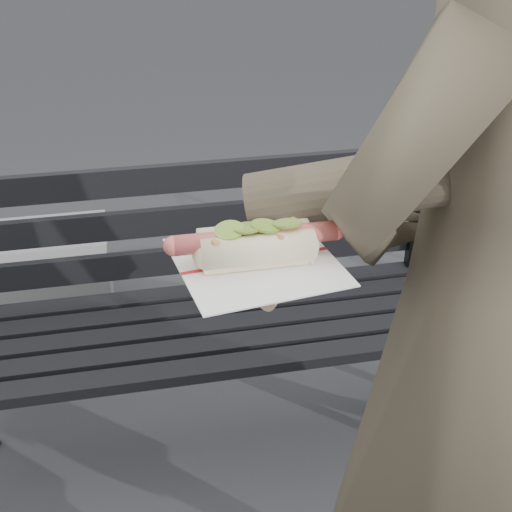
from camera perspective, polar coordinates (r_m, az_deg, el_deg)
The scene contains 3 objects.
park_bench at distance 2.00m, azimuth -4.56°, elevation -3.34°, with size 1.50×0.44×0.88m.
person at distance 1.21m, azimuth 17.77°, elevation -5.49°, with size 0.68×0.45×1.88m, color #4E4634.
held_hotdog at distance 0.97m, azimuth 10.47°, elevation 4.78°, with size 0.63×0.31×0.20m.
Camera 1 is at (-0.25, -0.84, 1.60)m, focal length 50.00 mm.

